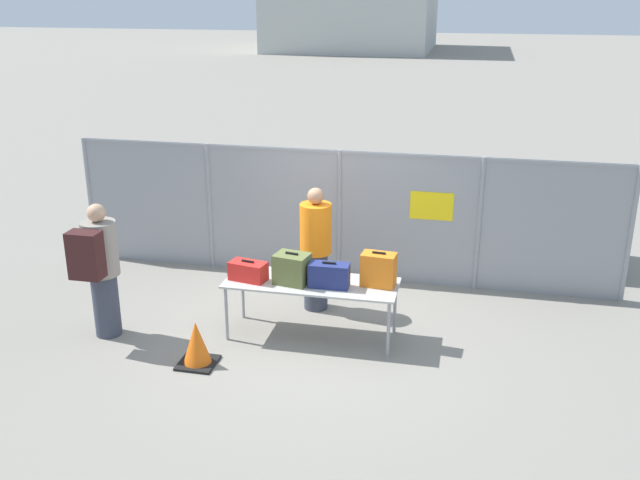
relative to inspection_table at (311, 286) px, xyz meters
The scene contains 11 objects.
ground_plane 0.69m from the inspection_table, 107.48° to the left, with size 120.00×120.00×0.00m, color gray.
fence_section 1.97m from the inspection_table, 90.80° to the left, with size 7.98×0.07×1.92m.
inspection_table is the anchor object (origin of this frame).
suitcase_red 0.79m from the inspection_table, behind, with size 0.48×0.31×0.25m.
suitcase_olive 0.33m from the inspection_table, 162.04° to the right, with size 0.45×0.37×0.39m.
suitcase_navy 0.32m from the inspection_table, 20.70° to the right, with size 0.48×0.22×0.31m.
suitcase_orange 0.84m from the inspection_table, ahead, with size 0.42×0.28×0.42m.
traveler_hooded 2.55m from the inspection_table, 167.53° to the right, with size 0.42×0.65×1.69m.
security_worker_near 0.85m from the inspection_table, 99.13° to the left, with size 0.41×0.41×1.67m.
utility_trailer 4.05m from the inspection_table, 52.07° to the left, with size 3.86×2.07×0.75m.
traffic_cone 1.53m from the inspection_table, 139.43° to the right, with size 0.42×0.42×0.53m.
Camera 1 is at (1.84, -7.81, 4.10)m, focal length 40.00 mm.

